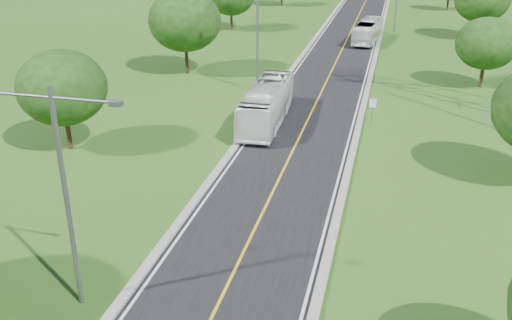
{
  "coord_description": "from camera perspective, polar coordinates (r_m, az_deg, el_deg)",
  "views": [
    {
      "loc": [
        6.6,
        -6.31,
        16.17
      ],
      "look_at": [
        -0.59,
        22.65,
        3.0
      ],
      "focal_mm": 40.0,
      "sensor_mm": 36.0,
      "label": 1
    }
  ],
  "objects": [
    {
      "name": "bus_inbound",
      "position": [
        46.51,
        1.08,
        5.63
      ],
      "size": [
        3.04,
        11.57,
        3.2
      ],
      "primitive_type": "imported",
      "rotation": [
        0.0,
        0.0,
        0.03
      ],
      "color": "white",
      "rests_on": "road"
    },
    {
      "name": "speed_limit_sign",
      "position": [
        46.65,
        11.56,
        5.12
      ],
      "size": [
        0.55,
        0.09,
        2.4
      ],
      "color": "slate",
      "rests_on": "ground"
    },
    {
      "name": "road",
      "position": [
        74.38,
        8.68,
        11.01
      ],
      "size": [
        8.0,
        150.0,
        0.06
      ],
      "primitive_type": "cube",
      "color": "black",
      "rests_on": "ground"
    },
    {
      "name": "tree_lc",
      "position": [
        61.24,
        -7.14,
        13.67
      ],
      "size": [
        7.56,
        7.56,
        8.79
      ],
      "color": "black",
      "rests_on": "ground"
    },
    {
      "name": "streetlight_mid_left",
      "position": [
        53.82,
        0.15,
        12.86
      ],
      "size": [
        5.9,
        0.25,
        10.0
      ],
      "color": "slate",
      "rests_on": "ground"
    },
    {
      "name": "tree_lb",
      "position": [
        42.67,
        -18.82,
        6.86
      ],
      "size": [
        6.3,
        6.3,
        7.33
      ],
      "color": "black",
      "rests_on": "ground"
    },
    {
      "name": "streetlight_near_left",
      "position": [
        24.47,
        -18.64,
        -2.23
      ],
      "size": [
        5.9,
        0.25,
        10.0
      ],
      "color": "slate",
      "rests_on": "ground"
    },
    {
      "name": "curb_left",
      "position": [
        74.86,
        5.39,
        11.32
      ],
      "size": [
        0.5,
        150.0,
        0.22
      ],
      "primitive_type": "cube",
      "color": "gray",
      "rests_on": "ground"
    },
    {
      "name": "ground",
      "position": [
        68.57,
        8.15,
        9.94
      ],
      "size": [
        260.0,
        260.0,
        0.0
      ],
      "primitive_type": "plane",
      "color": "#295016",
      "rests_on": "ground"
    },
    {
      "name": "bus_outbound",
      "position": [
        78.12,
        11.13,
        12.54
      ],
      "size": [
        3.51,
        10.38,
        2.84
      ],
      "primitive_type": "imported",
      "rotation": [
        0.0,
        0.0,
        3.03
      ],
      "color": "white",
      "rests_on": "road"
    },
    {
      "name": "tree_rc",
      "position": [
        60.09,
        22.09,
        10.75
      ],
      "size": [
        5.88,
        5.88,
        6.84
      ],
      "color": "black",
      "rests_on": "ground"
    },
    {
      "name": "curb_right",
      "position": [
        74.11,
        12.0,
        10.79
      ],
      "size": [
        0.5,
        150.0,
        0.22
      ],
      "primitive_type": "cube",
      "color": "gray",
      "rests_on": "ground"
    }
  ]
}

